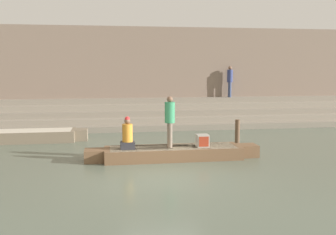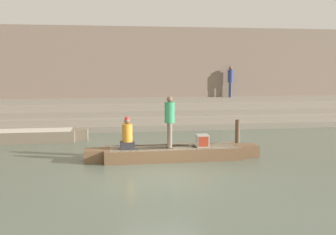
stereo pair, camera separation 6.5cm
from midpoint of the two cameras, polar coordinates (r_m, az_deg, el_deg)
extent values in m
plane|color=#566051|center=(11.77, -0.69, -8.61)|extent=(120.00, 120.00, 0.00)
cube|color=gray|center=(21.20, -4.36, -1.08)|extent=(36.00, 2.95, 0.30)
cube|color=gray|center=(21.45, -4.43, -0.17)|extent=(36.00, 2.36, 0.30)
cube|color=gray|center=(21.71, -4.49, 0.71)|extent=(36.00, 1.77, 0.30)
cube|color=gray|center=(21.97, -4.56, 1.58)|extent=(36.00, 1.18, 0.30)
cube|color=gray|center=(22.24, -4.62, 2.42)|extent=(36.00, 0.59, 0.30)
cube|color=#7F6B5B|center=(23.06, -4.82, 6.09)|extent=(34.20, 1.20, 5.51)
cube|color=#4C4037|center=(22.62, -4.64, -0.17)|extent=(34.20, 0.12, 0.60)
cube|color=brown|center=(13.95, 0.88, -5.17)|extent=(4.82, 1.23, 0.43)
cube|color=tan|center=(13.91, 0.88, -4.40)|extent=(4.43, 1.13, 0.05)
cube|color=brown|center=(14.65, 11.57, -4.71)|extent=(0.67, 0.68, 0.43)
cube|color=brown|center=(13.77, -10.51, -5.45)|extent=(0.67, 0.68, 0.43)
cylinder|color=olive|center=(14.52, -2.41, -4.21)|extent=(2.84, 0.04, 0.04)
cylinder|color=#756656|center=(13.92, 0.30, -2.47)|extent=(0.15, 0.15, 0.87)
cylinder|color=#756656|center=(13.73, 0.43, -2.61)|extent=(0.15, 0.15, 0.87)
cylinder|color=#338456|center=(13.71, 0.37, 0.73)|extent=(0.35, 0.35, 0.72)
sphere|color=brown|center=(13.67, 0.37, 2.67)|extent=(0.21, 0.21, 0.21)
cube|color=#28282D|center=(13.63, -5.78, -4.03)|extent=(0.49, 0.39, 0.25)
cylinder|color=orange|center=(13.55, -5.80, -2.24)|extent=(0.35, 0.35, 0.61)
sphere|color=brown|center=(13.49, -5.82, -0.52)|extent=(0.21, 0.21, 0.21)
sphere|color=red|center=(13.48, -5.83, -0.21)|extent=(0.18, 0.18, 0.18)
cube|color=#9E998E|center=(14.00, 5.12, -3.35)|extent=(0.43, 0.42, 0.43)
cube|color=#99331E|center=(13.79, 5.34, -3.51)|extent=(0.35, 0.02, 0.35)
cube|color=#756651|center=(18.25, -19.24, -2.53)|extent=(3.87, 1.34, 0.49)
cube|color=beige|center=(18.22, -19.27, -1.85)|extent=(3.56, 1.24, 0.05)
cube|color=#756651|center=(17.98, -12.31, -2.43)|extent=(0.54, 0.74, 0.49)
cylinder|color=brown|center=(16.17, 10.16, -2.29)|extent=(0.19, 0.19, 1.13)
cylinder|color=#3D4C75|center=(23.33, 9.04, 4.02)|extent=(0.13, 0.13, 0.87)
cylinder|color=#3D4C75|center=(23.17, 9.17, 3.99)|extent=(0.13, 0.13, 0.87)
cylinder|color=navy|center=(23.22, 9.15, 5.97)|extent=(0.32, 0.32, 0.72)
sphere|color=brown|center=(23.22, 9.17, 7.12)|extent=(0.21, 0.21, 0.21)
camera|label=1|loc=(0.03, -89.88, 0.02)|focal=42.00mm
camera|label=2|loc=(0.03, 90.12, -0.02)|focal=42.00mm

